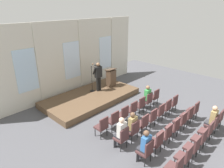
# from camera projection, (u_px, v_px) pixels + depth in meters

# --- Properties ---
(ground_plane) EXTENTS (17.88, 17.88, 0.00)m
(ground_plane) POSITION_uv_depth(u_px,v_px,m) (173.00, 138.00, 8.36)
(ground_plane) COLOR #4C4C51
(rear_partition) EXTENTS (10.49, 0.14, 4.38)m
(rear_partition) POSITION_uv_depth(u_px,v_px,m) (72.00, 58.00, 11.97)
(rear_partition) COLOR beige
(rear_partition) RESTS_ON ground
(stage_platform) EXTENTS (5.42, 2.79, 0.34)m
(stage_platform) POSITION_uv_depth(u_px,v_px,m) (91.00, 97.00, 11.61)
(stage_platform) COLOR brown
(stage_platform) RESTS_ON ground
(speaker) EXTENTS (0.52, 0.69, 1.74)m
(speaker) POSITION_uv_depth(u_px,v_px,m) (98.00, 75.00, 11.76)
(speaker) COLOR black
(speaker) RESTS_ON stage_platform
(mic_stand) EXTENTS (0.28, 0.28, 1.55)m
(mic_stand) POSITION_uv_depth(u_px,v_px,m) (92.00, 86.00, 11.92)
(mic_stand) COLOR black
(mic_stand) RESTS_ON stage_platform
(lectern) EXTENTS (0.60, 0.48, 1.16)m
(lectern) POSITION_uv_depth(u_px,v_px,m) (111.00, 78.00, 12.61)
(lectern) COLOR #4C3828
(lectern) RESTS_ON stage_platform
(chair_r0_c0) EXTENTS (0.46, 0.44, 0.94)m
(chair_r0_c0) POSITION_uv_depth(u_px,v_px,m) (102.00, 126.00, 8.25)
(chair_r0_c0) COLOR black
(chair_r0_c0) RESTS_ON ground
(chair_r0_c1) EXTENTS (0.46, 0.44, 0.94)m
(chair_r0_c1) POSITION_uv_depth(u_px,v_px,m) (113.00, 120.00, 8.69)
(chair_r0_c1) COLOR black
(chair_r0_c1) RESTS_ON ground
(chair_r0_c2) EXTENTS (0.46, 0.44, 0.94)m
(chair_r0_c2) POSITION_uv_depth(u_px,v_px,m) (123.00, 114.00, 9.14)
(chair_r0_c2) COLOR black
(chair_r0_c2) RESTS_ON ground
(chair_r0_c3) EXTENTS (0.46, 0.44, 0.94)m
(chair_r0_c3) POSITION_uv_depth(u_px,v_px,m) (132.00, 109.00, 9.58)
(chair_r0_c3) COLOR black
(chair_r0_c3) RESTS_ON ground
(chair_r0_c4) EXTENTS (0.46, 0.44, 0.94)m
(chair_r0_c4) POSITION_uv_depth(u_px,v_px,m) (140.00, 104.00, 10.03)
(chair_r0_c4) COLOR black
(chair_r0_c4) RESTS_ON ground
(chair_r0_c5) EXTENTS (0.46, 0.44, 0.94)m
(chair_r0_c5) POSITION_uv_depth(u_px,v_px,m) (148.00, 100.00, 10.47)
(chair_r0_c5) COLOR black
(chair_r0_c5) RESTS_ON ground
(audience_r0_c5) EXTENTS (0.36, 0.39, 1.33)m
(audience_r0_c5) POSITION_uv_depth(u_px,v_px,m) (147.00, 96.00, 10.45)
(audience_r0_c5) COLOR #2D2D33
(audience_r0_c5) RESTS_ON ground
(chair_r0_c6) EXTENTS (0.46, 0.44, 0.94)m
(chair_r0_c6) POSITION_uv_depth(u_px,v_px,m) (155.00, 96.00, 10.91)
(chair_r0_c6) COLOR black
(chair_r0_c6) RESTS_ON ground
(chair_r1_c0) EXTENTS (0.46, 0.44, 0.94)m
(chair_r1_c0) POSITION_uv_depth(u_px,v_px,m) (122.00, 137.00, 7.55)
(chair_r1_c0) COLOR black
(chair_r1_c0) RESTS_ON ground
(audience_r1_c0) EXTENTS (0.36, 0.39, 1.35)m
(audience_r1_c0) POSITION_uv_depth(u_px,v_px,m) (121.00, 131.00, 7.53)
(audience_r1_c0) COLOR #2D2D33
(audience_r1_c0) RESTS_ON ground
(chair_r1_c1) EXTENTS (0.46, 0.44, 0.94)m
(chair_r1_c1) POSITION_uv_depth(u_px,v_px,m) (133.00, 130.00, 8.00)
(chair_r1_c1) COLOR black
(chair_r1_c1) RESTS_ON ground
(audience_r1_c1) EXTENTS (0.36, 0.39, 1.29)m
(audience_r1_c1) POSITION_uv_depth(u_px,v_px,m) (132.00, 125.00, 7.98)
(audience_r1_c1) COLOR #2D2D33
(audience_r1_c1) RESTS_ON ground
(chair_r1_c2) EXTENTS (0.46, 0.44, 0.94)m
(chair_r1_c2) POSITION_uv_depth(u_px,v_px,m) (143.00, 123.00, 8.44)
(chair_r1_c2) COLOR black
(chair_r1_c2) RESTS_ON ground
(chair_r1_c3) EXTENTS (0.46, 0.44, 0.94)m
(chair_r1_c3) POSITION_uv_depth(u_px,v_px,m) (151.00, 117.00, 8.89)
(chair_r1_c3) COLOR black
(chair_r1_c3) RESTS_ON ground
(chair_r1_c4) EXTENTS (0.46, 0.44, 0.94)m
(chair_r1_c4) POSITION_uv_depth(u_px,v_px,m) (159.00, 112.00, 9.33)
(chair_r1_c4) COLOR black
(chair_r1_c4) RESTS_ON ground
(chair_r1_c5) EXTENTS (0.46, 0.44, 0.94)m
(chair_r1_c5) POSITION_uv_depth(u_px,v_px,m) (166.00, 107.00, 9.78)
(chair_r1_c5) COLOR black
(chair_r1_c5) RESTS_ON ground
(chair_r1_c6) EXTENTS (0.46, 0.44, 0.94)m
(chair_r1_c6) POSITION_uv_depth(u_px,v_px,m) (173.00, 102.00, 10.22)
(chair_r1_c6) COLOR black
(chair_r1_c6) RESTS_ON ground
(chair_r2_c0) EXTENTS (0.46, 0.44, 0.94)m
(chair_r2_c0) POSITION_uv_depth(u_px,v_px,m) (146.00, 150.00, 6.86)
(chair_r2_c0) COLOR black
(chair_r2_c0) RESTS_ON ground
(audience_r2_c0) EXTENTS (0.36, 0.39, 1.31)m
(audience_r2_c0) POSITION_uv_depth(u_px,v_px,m) (145.00, 145.00, 6.84)
(audience_r2_c0) COLOR #2D2D33
(audience_r2_c0) RESTS_ON ground
(chair_r2_c1) EXTENTS (0.46, 0.44, 0.94)m
(chair_r2_c1) POSITION_uv_depth(u_px,v_px,m) (157.00, 141.00, 7.30)
(chair_r2_c1) COLOR black
(chair_r2_c1) RESTS_ON ground
(chair_r2_c2) EXTENTS (0.46, 0.44, 0.94)m
(chair_r2_c2) POSITION_uv_depth(u_px,v_px,m) (166.00, 134.00, 7.75)
(chair_r2_c2) COLOR black
(chair_r2_c2) RESTS_ON ground
(chair_r2_c3) EXTENTS (0.46, 0.44, 0.94)m
(chair_r2_c3) POSITION_uv_depth(u_px,v_px,m) (174.00, 127.00, 8.19)
(chair_r2_c3) COLOR black
(chair_r2_c3) RESTS_ON ground
(chair_r2_c4) EXTENTS (0.46, 0.44, 0.94)m
(chair_r2_c4) POSITION_uv_depth(u_px,v_px,m) (181.00, 120.00, 8.64)
(chair_r2_c4) COLOR black
(chair_r2_c4) RESTS_ON ground
(chair_r2_c5) EXTENTS (0.46, 0.44, 0.94)m
(chair_r2_c5) POSITION_uv_depth(u_px,v_px,m) (188.00, 115.00, 9.08)
(chair_r2_c5) COLOR black
(chair_r2_c5) RESTS_ON ground
(chair_r2_c6) EXTENTS (0.46, 0.44, 0.94)m
(chair_r2_c6) POSITION_uv_depth(u_px,v_px,m) (194.00, 110.00, 9.53)
(chair_r2_c6) COLOR black
(chair_r2_c6) RESTS_ON ground
(chair_r3_c0) EXTENTS (0.46, 0.44, 0.94)m
(chair_r3_c0) POSITION_uv_depth(u_px,v_px,m) (176.00, 167.00, 6.17)
(chair_r3_c0) COLOR black
(chair_r3_c0) RESTS_ON ground
(chair_r3_c1) EXTENTS (0.46, 0.44, 0.94)m
(chair_r3_c1) POSITION_uv_depth(u_px,v_px,m) (185.00, 156.00, 6.61)
(chair_r3_c1) COLOR black
(chair_r3_c1) RESTS_ON ground
(chair_r3_c2) EXTENTS (0.46, 0.44, 0.94)m
(chair_r3_c2) POSITION_uv_depth(u_px,v_px,m) (193.00, 146.00, 7.05)
(chair_r3_c2) COLOR black
(chair_r3_c2) RESTS_ON ground
(chair_r3_c3) EXTENTS (0.46, 0.44, 0.94)m
(chair_r3_c3) POSITION_uv_depth(u_px,v_px,m) (201.00, 138.00, 7.50)
(chair_r3_c3) COLOR black
(chair_r3_c3) RESTS_ON ground
(chair_r3_c4) EXTENTS (0.46, 0.44, 0.94)m
(chair_r3_c4) POSITION_uv_depth(u_px,v_px,m) (207.00, 130.00, 7.94)
(chair_r3_c4) COLOR black
(chair_r3_c4) RESTS_ON ground
(chair_r3_c5) EXTENTS (0.46, 0.44, 0.94)m
(chair_r3_c5) POSITION_uv_depth(u_px,v_px,m) (213.00, 124.00, 8.39)
(chair_r3_c5) COLOR black
(chair_r3_c5) RESTS_ON ground
(audience_r3_c5) EXTENTS (0.36, 0.39, 1.35)m
(audience_r3_c5) POSITION_uv_depth(u_px,v_px,m) (212.00, 119.00, 8.36)
(audience_r3_c5) COLOR #2D2D33
(audience_r3_c5) RESTS_ON ground
(chair_r3_c6) EXTENTS (0.46, 0.44, 0.94)m
(chair_r3_c6) POSITION_uv_depth(u_px,v_px,m) (218.00, 118.00, 8.83)
(chair_r3_c6) COLOR black
(chair_r3_c6) RESTS_ON ground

